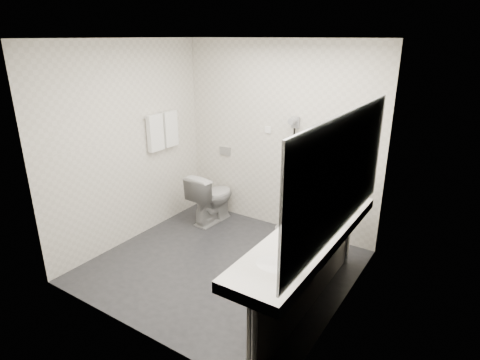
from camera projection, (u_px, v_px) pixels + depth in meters
The scene contains 31 objects.
floor at pixel (222, 266), 4.63m from camera, with size 2.80×2.80×0.00m, color #25262A.
ceiling at pixel (218, 38), 3.77m from camera, with size 2.80×2.80×0.00m, color white.
wall_back at pixel (278, 139), 5.22m from camera, with size 2.80×2.80×0.00m, color silver.
wall_front at pixel (125, 205), 3.18m from camera, with size 2.80×2.80×0.00m, color silver.
wall_left at pixel (129, 145), 4.92m from camera, with size 2.60×2.60×0.00m, color silver.
wall_right at pixel (350, 190), 3.48m from camera, with size 2.60×2.60×0.00m, color silver.
vanity_counter at pixel (309, 237), 3.62m from camera, with size 0.55×2.20×0.10m, color white.
vanity_panel at pixel (308, 277), 3.75m from camera, with size 0.03×2.15×0.75m, color gray.
vanity_post_near at pixel (254, 347), 2.92m from camera, with size 0.06×0.06×0.75m, color silver.
vanity_post_far at pixel (348, 235), 4.56m from camera, with size 0.06×0.06×0.75m, color silver.
mirror at pixel (343, 175), 3.26m from camera, with size 0.02×2.20×1.05m, color #B2BCC6.
basin_near at pixel (275, 266), 3.10m from camera, with size 0.40×0.31×0.05m, color white.
basin_far at pixel (334, 209), 4.12m from camera, with size 0.40×0.31×0.05m, color white.
faucet_near at pixel (298, 263), 2.96m from camera, with size 0.04×0.04×0.15m, color silver.
faucet_far at pixel (354, 205), 3.99m from camera, with size 0.04×0.04×0.15m, color silver.
soap_bottle_a at pixel (320, 229), 3.53m from camera, with size 0.05×0.05×0.12m, color white.
soap_bottle_b at pixel (319, 227), 3.59m from camera, with size 0.07×0.07×0.09m, color white.
glass_left at pixel (326, 222), 3.68m from camera, with size 0.06×0.06×0.10m, color silver.
glass_right at pixel (341, 218), 3.73m from camera, with size 0.06×0.06×0.12m, color silver.
toilet at pixel (212, 197), 5.64m from camera, with size 0.41×0.72×0.73m, color white.
flush_plate at pixel (225, 151), 5.75m from camera, with size 0.18×0.02×0.12m, color #B2B5BA.
pedal_bin at pixel (284, 240), 4.89m from camera, with size 0.22×0.22×0.31m, color #B2B5BA.
bin_lid at pixel (284, 228), 4.83m from camera, with size 0.22×0.22×0.01m, color #B2B5BA.
towel_rail at pixel (161, 114), 5.22m from camera, with size 0.02×0.02×0.62m, color silver.
towel_near at pixel (155, 133), 5.18m from camera, with size 0.07×0.24×0.48m, color white.
towel_far at pixel (170, 129), 5.40m from camera, with size 0.07×0.24×0.48m, color white.
dryer_cradle at pixel (295, 122), 4.98m from camera, with size 0.10×0.04×0.14m, color gray.
dryer_barrel at pixel (293, 121), 4.92m from camera, with size 0.08×0.08×0.14m, color gray.
dryer_cord at pixel (294, 142), 5.06m from camera, with size 0.02×0.02×0.35m, color black.
switch_plate_a at pixel (268, 130), 5.26m from camera, with size 0.09×0.02×0.09m, color white.
switch_plate_b at pixel (317, 137), 4.90m from camera, with size 0.09×0.02×0.09m, color white.
Camera 1 is at (2.36, -3.24, 2.53)m, focal length 29.75 mm.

